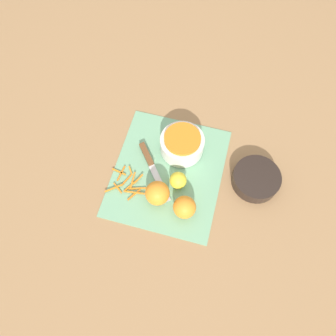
% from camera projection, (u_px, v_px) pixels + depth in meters
% --- Properties ---
extents(ground_plane, '(4.00, 4.00, 0.00)m').
position_uv_depth(ground_plane, '(168.00, 172.00, 1.17)').
color(ground_plane, '#9E754C').
extents(cutting_board, '(0.44, 0.38, 0.01)m').
position_uv_depth(cutting_board, '(168.00, 172.00, 1.16)').
color(cutting_board, '#75AD84').
rests_on(cutting_board, ground_plane).
extents(bowl_speckled, '(0.16, 0.16, 0.08)m').
position_uv_depth(bowl_speckled, '(182.00, 144.00, 1.17)').
color(bowl_speckled, silver).
rests_on(bowl_speckled, cutting_board).
extents(bowl_dark, '(0.16, 0.16, 0.05)m').
position_uv_depth(bowl_dark, '(256.00, 179.00, 1.13)').
color(bowl_dark, black).
rests_on(bowl_dark, ground_plane).
extents(knife, '(0.20, 0.17, 0.02)m').
position_uv_depth(knife, '(150.00, 161.00, 1.17)').
color(knife, brown).
rests_on(knife, cutting_board).
extents(orange_left, '(0.08, 0.08, 0.08)m').
position_uv_depth(orange_left, '(185.00, 207.00, 1.07)').
color(orange_left, orange).
rests_on(orange_left, cutting_board).
extents(orange_right, '(0.08, 0.08, 0.08)m').
position_uv_depth(orange_right, '(157.00, 193.00, 1.08)').
color(orange_right, orange).
rests_on(orange_right, cutting_board).
extents(lemon, '(0.06, 0.06, 0.06)m').
position_uv_depth(lemon, '(178.00, 180.00, 1.12)').
color(lemon, yellow).
rests_on(lemon, cutting_board).
extents(peel_pile, '(0.12, 0.14, 0.01)m').
position_uv_depth(peel_pile, '(128.00, 183.00, 1.14)').
color(peel_pile, orange).
rests_on(peel_pile, cutting_board).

